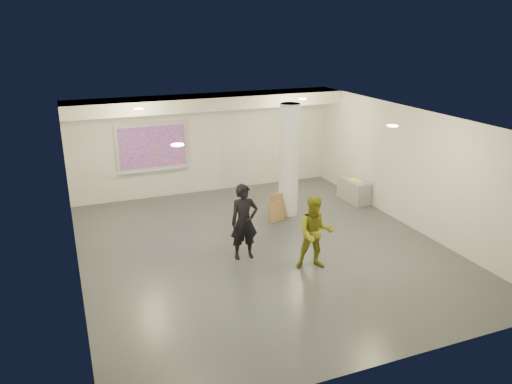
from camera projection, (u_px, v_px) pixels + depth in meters
name	position (u px, v px, depth m)	size (l,w,h in m)	color
floor	(262.00, 248.00, 11.52)	(8.00, 9.00, 0.01)	#36393E
ceiling	(263.00, 120.00, 10.56)	(8.00, 9.00, 0.01)	white
wall_back	(205.00, 143.00, 14.99)	(8.00, 0.01, 3.00)	silver
wall_front	(384.00, 279.00, 7.09)	(8.00, 0.01, 3.00)	silver
wall_left	(72.00, 211.00, 9.63)	(0.01, 9.00, 3.00)	silver
wall_right	(410.00, 168.00, 12.45)	(0.01, 9.00, 3.00)	silver
soffit_band	(209.00, 102.00, 14.08)	(8.00, 1.10, 0.36)	silver
downlight_nw	(139.00, 109.00, 11.99)	(0.22, 0.22, 0.02)	#E8BF88
downlight_ne	(302.00, 99.00, 13.53)	(0.22, 0.22, 0.02)	#E8BF88
downlight_sw	(177.00, 145.00, 8.47)	(0.22, 0.22, 0.02)	#E8BF88
downlight_se	(393.00, 126.00, 10.02)	(0.22, 0.22, 0.02)	#E8BF88
column	(289.00, 160.00, 13.15)	(0.52, 0.52, 3.00)	white
projection_screen	(152.00, 148.00, 14.38)	(2.10, 0.13, 1.42)	silver
credenza	(354.00, 190.00, 14.52)	(0.45, 1.08, 0.63)	gray
papers_stack	(357.00, 181.00, 14.30)	(0.22, 0.28, 0.02)	silver
postit_pad	(355.00, 179.00, 14.42)	(0.21, 0.29, 0.03)	#F3FB32
cardboard_back	(281.00, 205.00, 13.29)	(0.60, 0.05, 0.66)	olive
cardboard_front	(276.00, 212.00, 13.02)	(0.47, 0.05, 0.52)	olive
woman	(244.00, 222.00, 10.81)	(0.62, 0.41, 1.69)	black
man	(315.00, 233.00, 10.39)	(0.77, 0.60, 1.59)	olive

